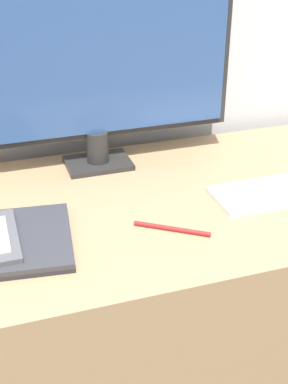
% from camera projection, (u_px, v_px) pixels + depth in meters
% --- Properties ---
extents(desk, '(1.50, 0.58, 0.76)m').
position_uv_depth(desk, '(106.00, 347.00, 1.27)').
color(desk, '#997A56').
rests_on(desk, ground_plane).
extents(monitor, '(0.65, 0.11, 0.48)m').
position_uv_depth(monitor, '(93.00, 56.00, 1.15)').
color(monitor, '#262626').
rests_on(monitor, desk).
extents(keyboard, '(0.29, 0.12, 0.01)m').
position_uv_depth(keyboard, '(280.00, 191.00, 1.14)').
color(keyboard, silver).
rests_on(keyboard, desk).
extents(pen, '(0.13, 0.09, 0.01)m').
position_uv_depth(pen, '(172.00, 229.00, 1.01)').
color(pen, maroon).
rests_on(pen, desk).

